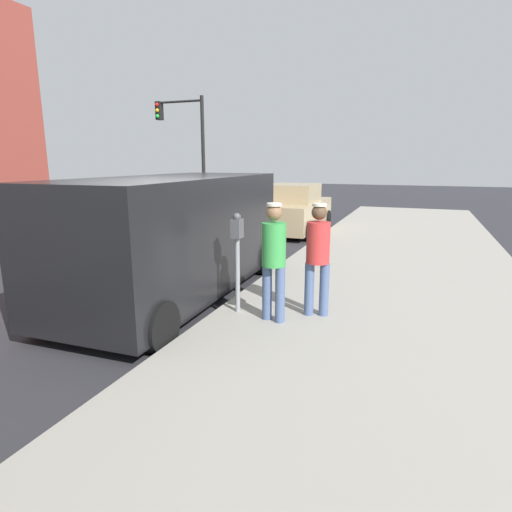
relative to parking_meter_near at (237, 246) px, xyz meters
name	(u,v)px	position (x,y,z in m)	size (l,w,h in m)	color
ground_plane	(177,302)	(-1.35, 0.43, -1.18)	(80.00, 80.00, 0.00)	#2D2D33
sidewalk_slab	(385,325)	(2.15, 0.43, -1.11)	(5.00, 32.00, 0.15)	#9E998E
parking_meter_near	(237,246)	(0.00, 0.00, 0.00)	(0.14, 0.18, 1.52)	gray
pedestrian_in_red	(318,253)	(1.15, 0.30, -0.07)	(0.35, 0.34, 1.68)	#4C608C
pedestrian_in_green	(274,255)	(0.63, -0.15, -0.06)	(0.35, 0.34, 1.70)	#4C608C
parked_van	(175,234)	(-1.50, 0.68, -0.03)	(2.25, 5.25, 2.15)	black
parked_sedan_ahead	(293,210)	(-1.60, 8.44, -0.43)	(2.01, 4.43, 1.65)	tan
traffic_light_corner	(186,136)	(-7.59, 11.56, 2.34)	(2.48, 0.42, 5.20)	black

